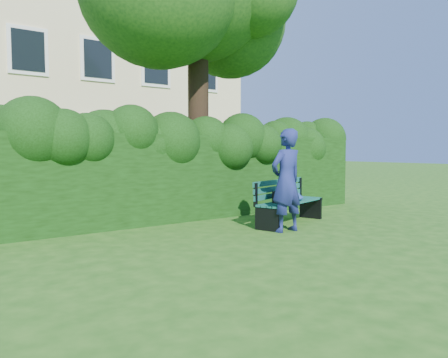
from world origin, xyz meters
TOP-DOWN VIEW (x-y plane):
  - ground at (0.00, 0.00)m, footprint 80.00×80.00m
  - apartment_building at (-0.00, 13.99)m, footprint 16.00×8.08m
  - hedge at (0.00, 2.20)m, footprint 10.00×1.00m
  - park_bench at (1.38, 0.30)m, footprint 2.01×1.09m
  - man_reading at (0.78, -0.24)m, footprint 0.69×0.45m

SIDE VIEW (x-z plane):
  - ground at x=0.00m, z-range 0.00..0.00m
  - park_bench at x=1.38m, z-range 0.05..0.94m
  - hedge at x=0.00m, z-range 0.00..1.80m
  - man_reading at x=0.78m, z-range 0.00..1.88m
  - apartment_building at x=0.00m, z-range 0.00..12.00m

